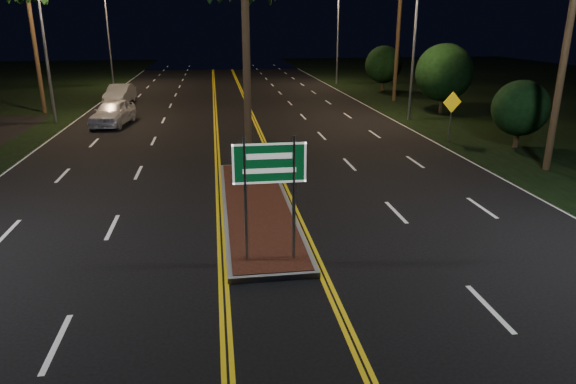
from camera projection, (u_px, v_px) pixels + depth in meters
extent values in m
plane|color=black|center=(285.00, 325.00, 10.58)|extent=(120.00, 120.00, 0.00)
cube|color=gray|center=(257.00, 206.00, 17.14)|extent=(2.25, 10.25, 0.15)
cube|color=#592819|center=(257.00, 204.00, 17.11)|extent=(2.00, 10.00, 0.02)
cylinder|color=gray|center=(246.00, 201.00, 12.58)|extent=(0.08, 0.08, 3.20)
cylinder|color=gray|center=(294.00, 199.00, 12.74)|extent=(0.08, 0.08, 3.20)
cube|color=#07471E|center=(269.00, 163.00, 12.36)|extent=(1.80, 0.04, 1.00)
cube|color=white|center=(270.00, 163.00, 12.34)|extent=(1.80, 0.01, 1.00)
cylinder|color=gray|center=(45.00, 47.00, 30.23)|extent=(0.18, 0.18, 9.00)
cylinder|color=gray|center=(109.00, 38.00, 49.01)|extent=(0.18, 0.18, 9.00)
cylinder|color=gray|center=(414.00, 47.00, 31.31)|extent=(0.18, 0.18, 9.00)
cylinder|color=gray|center=(338.00, 37.00, 50.09)|extent=(0.18, 0.18, 9.00)
cylinder|color=#382819|center=(247.00, 83.00, 19.26)|extent=(0.28, 0.28, 7.50)
cylinder|color=#382819|center=(36.00, 53.00, 33.90)|extent=(0.28, 0.28, 8.00)
cylinder|color=#382819|center=(563.00, 67.00, 20.32)|extent=(0.28, 0.28, 8.50)
cylinder|color=#382819|center=(398.00, 38.00, 38.99)|extent=(0.28, 0.28, 9.50)
cylinder|color=#382819|center=(516.00, 138.00, 25.41)|extent=(0.24, 0.24, 0.90)
sphere|color=black|center=(521.00, 108.00, 24.94)|extent=(2.70, 2.70, 2.70)
cylinder|color=#382819|center=(441.00, 104.00, 34.81)|extent=(0.24, 0.24, 1.26)
sphere|color=black|center=(444.00, 72.00, 34.15)|extent=(3.78, 3.78, 3.78)
cylinder|color=#382819|center=(382.00, 85.00, 46.09)|extent=(0.24, 0.24, 1.08)
sphere|color=black|center=(384.00, 64.00, 45.52)|extent=(3.24, 3.24, 3.24)
imported|color=white|center=(113.00, 110.00, 30.82)|extent=(3.05, 5.59, 1.77)
imported|color=silver|center=(120.00, 93.00, 38.92)|extent=(2.57, 5.17, 1.67)
cylinder|color=gray|center=(450.00, 120.00, 26.50)|extent=(0.07, 0.07, 2.24)
cube|color=yellow|center=(452.00, 102.00, 26.19)|extent=(1.07, 0.22, 1.08)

